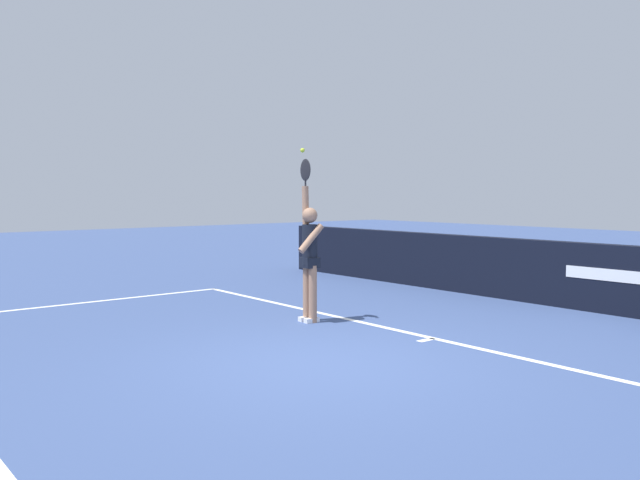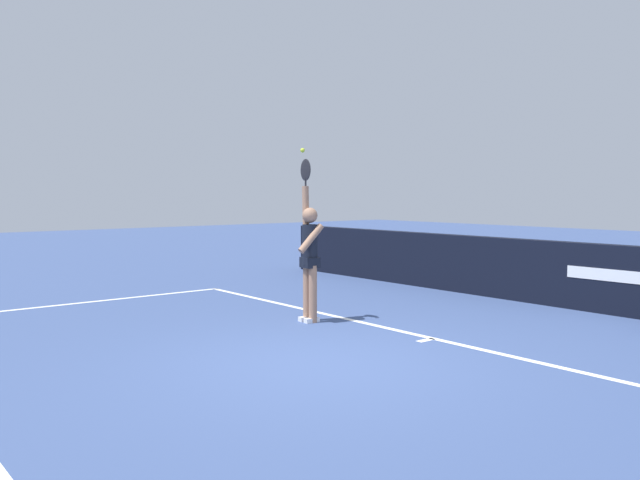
{
  "view_description": "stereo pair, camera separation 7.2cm",
  "coord_description": "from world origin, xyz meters",
  "views": [
    {
      "loc": [
        5.75,
        -4.77,
        1.98
      ],
      "look_at": [
        -1.74,
        1.39,
        1.29
      ],
      "focal_mm": 36.21,
      "sensor_mm": 36.0,
      "label": 1
    },
    {
      "loc": [
        5.8,
        -4.72,
        1.98
      ],
      "look_at": [
        -1.74,
        1.39,
        1.29
      ],
      "focal_mm": 36.21,
      "sensor_mm": 36.0,
      "label": 2
    }
  ],
  "objects": [
    {
      "name": "back_wall",
      "position": [
        0.0,
        5.67,
        0.57
      ],
      "size": [
        15.33,
        0.27,
        1.15
      ],
      "color": "black",
      "rests_on": "ground"
    },
    {
      "name": "tennis_ball",
      "position": [
        -2.0,
        1.26,
        2.64
      ],
      "size": [
        0.07,
        0.07,
        0.07
      ],
      "color": "#CEE732"
    },
    {
      "name": "tennis_player",
      "position": [
        -2.01,
        1.4,
        1.06
      ],
      "size": [
        0.45,
        0.45,
        2.53
      ],
      "color": "#9E7359",
      "rests_on": "ground"
    },
    {
      "name": "court_lines",
      "position": [
        0.0,
        -0.83,
        0.0
      ],
      "size": [
        12.05,
        5.78,
        0.0
      ],
      "color": "white",
      "rests_on": "ground"
    },
    {
      "name": "ground_plane",
      "position": [
        0.0,
        0.0,
        0.0
      ],
      "size": [
        60.0,
        60.0,
        0.0
      ],
      "primitive_type": "plane",
      "color": "#374A7A"
    }
  ]
}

